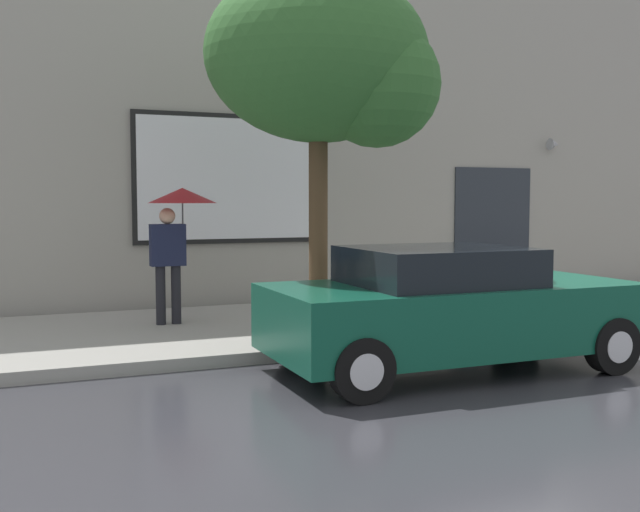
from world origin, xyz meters
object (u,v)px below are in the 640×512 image
parked_car (449,309)px  pedestrian_with_umbrella (177,216)px  fire_hydrant (502,292)px  street_tree (330,63)px

parked_car → pedestrian_with_umbrella: bearing=124.4°
fire_hydrant → street_tree: size_ratio=0.16×
parked_car → street_tree: 3.54m
parked_car → street_tree: size_ratio=0.88×
parked_car → pedestrian_with_umbrella: (-2.38, 3.48, 1.00)m
parked_car → fire_hydrant: (2.37, 2.23, -0.17)m
parked_car → street_tree: street_tree is taller
street_tree → pedestrian_with_umbrella: bearing=133.5°
street_tree → parked_car: bearing=-67.2°
parked_car → street_tree: (-0.73, 1.74, 2.99)m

